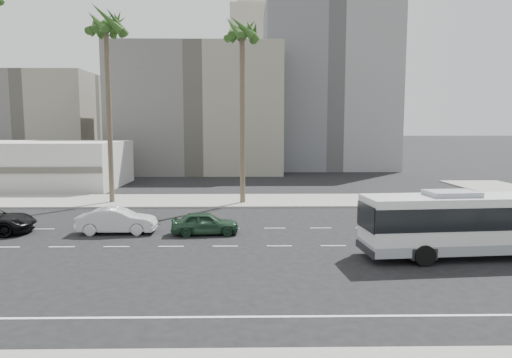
{
  "coord_description": "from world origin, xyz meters",
  "views": [
    {
      "loc": [
        -4.71,
        -24.65,
        6.54
      ],
      "look_at": [
        -4.24,
        4.0,
        3.3
      ],
      "focal_mm": 31.99,
      "sensor_mm": 36.0,
      "label": 1
    }
  ],
  "objects_px": {
    "palm_near": "(242,36)",
    "car_b": "(117,221)",
    "palm_mid": "(106,30)",
    "car_a": "(205,223)",
    "city_bus": "(479,222)"
  },
  "relations": [
    {
      "from": "palm_near",
      "to": "car_b",
      "type": "bearing_deg",
      "value": -125.27
    },
    {
      "from": "palm_near",
      "to": "palm_mid",
      "type": "relative_size",
      "value": 0.96
    },
    {
      "from": "palm_near",
      "to": "palm_mid",
      "type": "distance_m",
      "value": 11.35
    },
    {
      "from": "car_a",
      "to": "city_bus",
      "type": "bearing_deg",
      "value": -114.93
    },
    {
      "from": "city_bus",
      "to": "car_b",
      "type": "relative_size",
      "value": 2.51
    },
    {
      "from": "city_bus",
      "to": "palm_near",
      "type": "xyz_separation_m",
      "value": [
        -12.17,
        16.34,
        12.31
      ]
    },
    {
      "from": "car_a",
      "to": "car_b",
      "type": "height_order",
      "value": "car_b"
    },
    {
      "from": "car_b",
      "to": "palm_near",
      "type": "height_order",
      "value": "palm_near"
    },
    {
      "from": "car_b",
      "to": "palm_mid",
      "type": "height_order",
      "value": "palm_mid"
    },
    {
      "from": "car_b",
      "to": "palm_near",
      "type": "xyz_separation_m",
      "value": [
        7.67,
        10.85,
        13.31
      ]
    },
    {
      "from": "car_b",
      "to": "palm_near",
      "type": "relative_size",
      "value": 0.31
    },
    {
      "from": "city_bus",
      "to": "palm_mid",
      "type": "height_order",
      "value": "palm_mid"
    },
    {
      "from": "car_b",
      "to": "palm_mid",
      "type": "relative_size",
      "value": 0.29
    },
    {
      "from": "city_bus",
      "to": "palm_mid",
      "type": "xyz_separation_m",
      "value": [
        -23.51,
        16.78,
        12.81
      ]
    },
    {
      "from": "car_a",
      "to": "palm_near",
      "type": "relative_size",
      "value": 0.27
    }
  ]
}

